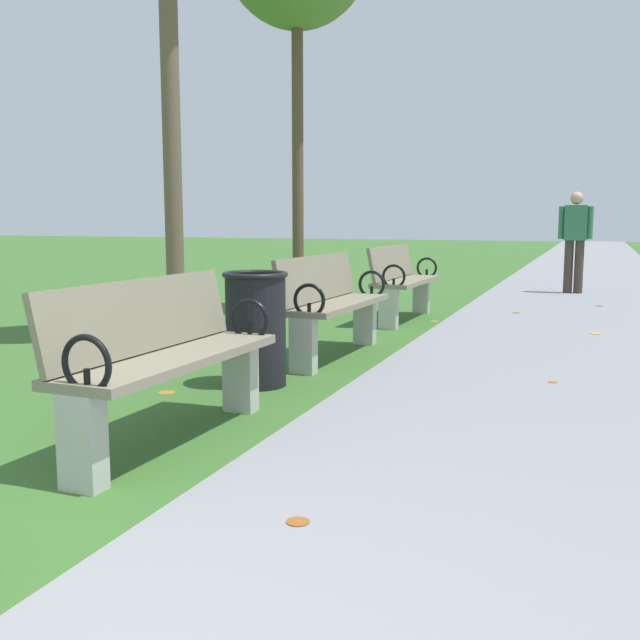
# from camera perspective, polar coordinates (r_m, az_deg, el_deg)

# --- Properties ---
(paved_walkway) EXTENTS (3.02, 44.00, 0.02)m
(paved_walkway) POSITION_cam_1_polar(r_m,az_deg,el_deg) (18.96, 20.19, 3.79)
(paved_walkway) COLOR gray
(paved_walkway) RESTS_ON ground
(park_bench_2) EXTENTS (0.52, 1.61, 0.90)m
(park_bench_2) POSITION_cam_1_polar(r_m,az_deg,el_deg) (4.05, -11.96, -2.76)
(park_bench_2) COLOR gray
(park_bench_2) RESTS_ON ground
(park_bench_3) EXTENTS (0.53, 1.62, 0.90)m
(park_bench_3) POSITION_cam_1_polar(r_m,az_deg,el_deg) (6.44, 0.93, 1.35)
(park_bench_3) COLOR gray
(park_bench_3) RESTS_ON ground
(park_bench_4) EXTENTS (0.51, 1.61, 0.90)m
(park_bench_4) POSITION_cam_1_polar(r_m,az_deg,el_deg) (8.84, 6.43, 3.09)
(park_bench_4) COLOR gray
(park_bench_4) RESTS_ON ground
(pedestrian_walking) EXTENTS (0.53, 0.23, 1.62)m
(pedestrian_walking) POSITION_cam_1_polar(r_m,az_deg,el_deg) (12.51, 19.25, 6.15)
(pedestrian_walking) COLOR #3D3328
(pedestrian_walking) RESTS_ON paved_walkway
(trash_bin) EXTENTS (0.48, 0.48, 0.84)m
(trash_bin) POSITION_cam_1_polar(r_m,az_deg,el_deg) (5.37, -5.03, -0.67)
(trash_bin) COLOR black
(trash_bin) RESTS_ON ground
(scattered_leaves) EXTENTS (5.05, 11.36, 0.02)m
(scattered_leaves) POSITION_cam_1_polar(r_m,az_deg,el_deg) (5.63, 5.93, -4.53)
(scattered_leaves) COLOR #AD6B23
(scattered_leaves) RESTS_ON ground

